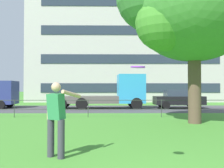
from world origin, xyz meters
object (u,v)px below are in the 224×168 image
tree_large_lawn (183,9)px  flatbed_truck_right (113,93)px  car_black_far_left (178,99)px  person_thrower (56,117)px  frisbee (138,67)px  apartment_building_background (127,39)px

tree_large_lawn → flatbed_truck_right: tree_large_lawn is taller
tree_large_lawn → car_black_far_left: bearing=76.1°
tree_large_lawn → car_black_far_left: size_ratio=1.93×
tree_large_lawn → person_thrower: size_ratio=4.51×
car_black_far_left → frisbee: bearing=-107.8°
tree_large_lawn → frisbee: 8.24m
car_black_far_left → flatbed_truck_right: bearing=-177.6°
tree_large_lawn → frisbee: bearing=-112.7°
tree_large_lawn → car_black_far_left: 10.44m
frisbee → apartment_building_background: (2.02, 31.55, 6.76)m
car_black_far_left → apartment_building_background: 17.67m
person_thrower → tree_large_lawn: bearing=51.2°
person_thrower → apartment_building_background: bearing=82.9°
tree_large_lawn → flatbed_truck_right: bearing=109.4°
tree_large_lawn → flatbed_truck_right: 10.29m
frisbee → car_black_far_left: frisbee is taller
car_black_far_left → apartment_building_background: size_ratio=0.16×
flatbed_truck_right → apartment_building_background: size_ratio=0.29×
tree_large_lawn → person_thrower: (-4.65, -5.79, -4.38)m
frisbee → person_thrower: bearing=146.4°
person_thrower → apartment_building_background: (3.77, 30.39, 7.81)m
frisbee → car_black_far_left: 16.93m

